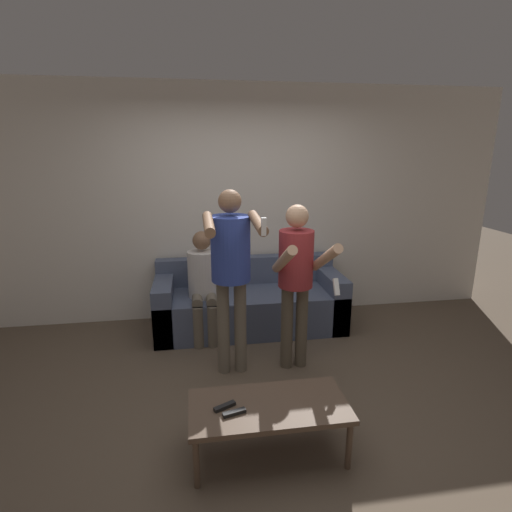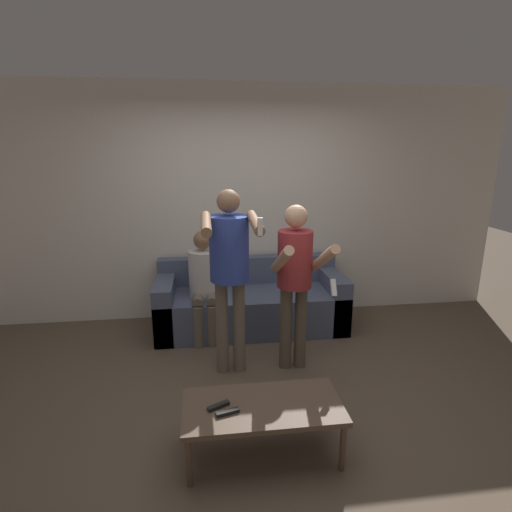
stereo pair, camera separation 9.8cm
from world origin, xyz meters
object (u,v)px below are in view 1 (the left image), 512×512
object	(u,v)px
person_standing_left	(231,261)
person_seated	(203,280)
remote_far	(225,406)
person_standing_right	(297,271)
couch	(250,304)
coffee_table	(269,409)
remote_near	(234,413)

from	to	relation	value
person_standing_left	person_seated	xyz separation A→B (m)	(-0.23, 0.78, -0.42)
person_standing_left	remote_far	xyz separation A→B (m)	(-0.15, -1.05, -0.67)
person_standing_right	remote_far	size ratio (longest dim) A/B	10.15
couch	person_seated	xyz separation A→B (m)	(-0.52, -0.15, 0.36)
person_standing_right	remote_far	distance (m)	1.38
person_standing_left	person_seated	bearing A→B (deg)	106.24
person_standing_right	coffee_table	xyz separation A→B (m)	(-0.44, -1.04, -0.60)
person_standing_left	coffee_table	xyz separation A→B (m)	(0.14, -1.05, -0.72)
person_standing_left	remote_far	world-z (taller)	person_standing_left
couch	person_standing_left	distance (m)	1.25
person_standing_right	remote_near	distance (m)	1.41
couch	person_standing_left	world-z (taller)	person_standing_left
person_standing_left	person_standing_right	world-z (taller)	person_standing_left
remote_near	remote_far	distance (m)	0.09
person_seated	remote_near	bearing A→B (deg)	-86.08
coffee_table	person_standing_left	bearing A→B (deg)	97.41
person_standing_right	coffee_table	bearing A→B (deg)	-112.90
person_standing_left	remote_near	xyz separation A→B (m)	(-0.10, -1.12, -0.67)
person_standing_right	person_seated	size ratio (longest dim) A/B	1.32
coffee_table	remote_far	world-z (taller)	remote_far
person_standing_left	remote_near	distance (m)	1.31
coffee_table	couch	bearing A→B (deg)	85.63
couch	person_seated	distance (m)	0.65
coffee_table	remote_near	distance (m)	0.25
couch	remote_near	size ratio (longest dim) A/B	13.54
couch	person_standing_left	size ratio (longest dim) A/B	1.25
person_standing_left	coffee_table	bearing A→B (deg)	-82.59
remote_near	remote_far	xyz separation A→B (m)	(-0.05, 0.07, 0.00)
couch	remote_near	bearing A→B (deg)	-100.64
person_standing_left	person_standing_right	bearing A→B (deg)	-0.84
coffee_table	remote_near	bearing A→B (deg)	-163.70
person_seated	remote_near	world-z (taller)	person_seated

